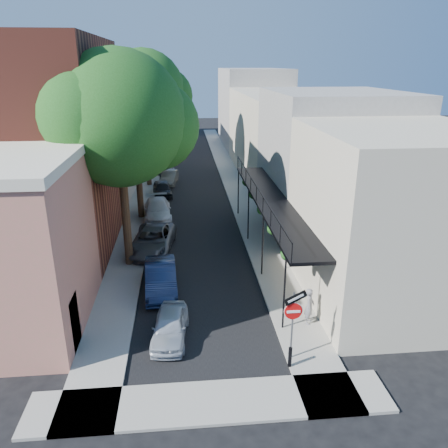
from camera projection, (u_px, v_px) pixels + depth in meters
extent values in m
plane|color=black|center=(209.00, 383.00, 15.37)|extent=(160.00, 160.00, 0.00)
cube|color=black|center=(190.00, 177.00, 43.39)|extent=(6.00, 64.00, 0.01)
cube|color=gray|center=(149.00, 177.00, 43.01)|extent=(2.00, 64.00, 0.12)
cube|color=gray|center=(230.00, 175.00, 43.73)|extent=(2.00, 64.00, 0.12)
cube|color=gray|center=(211.00, 402.00, 14.41)|extent=(12.00, 2.00, 0.12)
cube|color=beige|center=(74.00, 322.00, 16.84)|extent=(0.10, 1.20, 2.20)
cube|color=maroon|center=(22.00, 147.00, 25.48)|extent=(10.00, 12.00, 12.00)
cube|color=gray|center=(106.00, 111.00, 25.23)|extent=(0.06, 7.00, 4.00)
cube|color=#9B9893|center=(84.00, 139.00, 37.30)|extent=(8.00, 12.00, 9.00)
cube|color=#BEB49D|center=(109.00, 115.00, 50.21)|extent=(8.00, 16.00, 10.00)
cube|color=#AF745A|center=(124.00, 112.00, 63.63)|extent=(8.00, 12.00, 8.00)
cube|color=#BEB49D|center=(397.00, 217.00, 19.93)|extent=(8.00, 9.00, 8.00)
cube|color=#9B9893|center=(331.00, 162.00, 28.63)|extent=(8.00, 10.00, 9.00)
cube|color=#BEB49D|center=(281.00, 135.00, 42.82)|extent=(8.00, 20.00, 8.00)
cube|color=#9B9893|center=(252.00, 107.00, 59.29)|extent=(8.00, 16.00, 10.00)
cube|color=black|center=(273.00, 201.00, 23.87)|extent=(2.00, 16.00, 0.15)
cube|color=black|center=(257.00, 186.00, 23.49)|extent=(0.05, 16.00, 0.05)
cylinder|color=black|center=(284.00, 292.00, 17.84)|extent=(0.08, 0.08, 3.40)
cylinder|color=black|center=(238.00, 192.00, 31.85)|extent=(0.08, 0.08, 3.40)
sphere|color=#194513|center=(287.00, 254.00, 18.37)|extent=(0.60, 0.60, 0.60)
sphere|color=#194513|center=(262.00, 209.00, 23.98)|extent=(0.60, 0.60, 0.60)
sphere|color=#194513|center=(247.00, 182.00, 29.58)|extent=(0.60, 0.60, 0.60)
cylinder|color=#595B60|center=(292.00, 327.00, 16.08)|extent=(0.07, 0.07, 2.90)
cylinder|color=red|center=(293.00, 311.00, 15.80)|extent=(0.66, 0.04, 0.66)
cube|color=white|center=(294.00, 312.00, 15.77)|extent=(0.50, 0.02, 0.10)
cylinder|color=white|center=(293.00, 311.00, 15.82)|extent=(0.70, 0.02, 0.70)
cube|color=black|center=(296.00, 298.00, 15.61)|extent=(0.89, 0.15, 0.58)
cube|color=white|center=(296.00, 298.00, 15.58)|extent=(0.60, 0.10, 0.31)
cylinder|color=black|center=(290.00, 357.00, 15.92)|extent=(0.14, 0.14, 0.80)
cylinder|color=#332314|center=(125.00, 206.00, 23.16)|extent=(0.44, 0.44, 7.00)
sphere|color=#194513|center=(118.00, 119.00, 21.60)|extent=(6.80, 6.80, 6.80)
sphere|color=#194513|center=(154.00, 126.00, 22.88)|extent=(4.76, 4.76, 4.76)
cylinder|color=#332314|center=(139.00, 176.00, 30.76)|extent=(0.44, 0.44, 6.30)
sphere|color=#194513|center=(135.00, 117.00, 29.36)|extent=(6.00, 6.00, 6.00)
sphere|color=#194513|center=(158.00, 123.00, 30.50)|extent=(4.20, 4.20, 4.20)
cylinder|color=#332314|center=(147.00, 146.00, 38.98)|extent=(0.44, 0.44, 7.35)
sphere|color=#194513|center=(144.00, 91.00, 37.35)|extent=(7.00, 7.00, 7.00)
sphere|color=#194513|center=(165.00, 96.00, 38.66)|extent=(4.90, 4.90, 4.90)
imported|color=#B0B8C3|center=(170.00, 326.00, 17.69)|extent=(1.65, 3.47, 1.15)
imported|color=#131F3E|center=(161.00, 278.00, 21.43)|extent=(1.75, 4.33, 1.40)
imported|color=#515258|center=(153.00, 240.00, 25.98)|extent=(2.87, 5.25, 1.40)
imported|color=white|center=(158.00, 210.00, 31.48)|extent=(2.22, 4.77, 1.35)
imported|color=black|center=(162.00, 189.00, 36.86)|extent=(1.88, 3.85, 1.26)
imported|color=#625E52|center=(169.00, 177.00, 40.67)|extent=(1.71, 3.85, 1.23)
imported|color=gray|center=(164.00, 167.00, 44.99)|extent=(2.26, 4.31, 1.16)
imported|color=slate|center=(309.00, 306.00, 18.48)|extent=(0.59, 0.70, 1.62)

